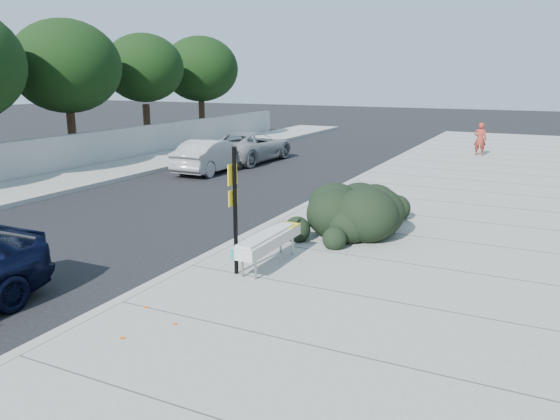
% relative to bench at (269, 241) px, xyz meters
% --- Properties ---
extents(ground, '(120.00, 120.00, 0.00)m').
position_rel_bench_xyz_m(ground, '(-1.45, -0.70, -0.65)').
color(ground, black).
rests_on(ground, ground).
extents(sidewalk_near, '(11.20, 50.00, 0.15)m').
position_rel_bench_xyz_m(sidewalk_near, '(4.15, 4.30, -0.58)').
color(sidewalk_near, gray).
rests_on(sidewalk_near, ground).
extents(sidewalk_far, '(3.00, 50.00, 0.15)m').
position_rel_bench_xyz_m(sidewalk_far, '(-10.95, 4.30, -0.58)').
color(sidewalk_far, gray).
rests_on(sidewalk_far, ground).
extents(curb_near, '(0.22, 50.00, 0.17)m').
position_rel_bench_xyz_m(curb_near, '(-1.45, 4.30, -0.57)').
color(curb_near, '#9E9E99').
rests_on(curb_near, ground).
extents(curb_far, '(0.22, 50.00, 0.17)m').
position_rel_bench_xyz_m(curb_far, '(-9.45, 4.30, -0.57)').
color(curb_far, '#9E9E99').
rests_on(curb_far, ground).
extents(far_wall, '(0.30, 40.00, 1.50)m').
position_rel_bench_xyz_m(far_wall, '(-12.65, 4.30, 0.10)').
color(far_wall, '#9E9E99').
rests_on(far_wall, ground).
extents(tree_far_d, '(4.60, 4.60, 6.16)m').
position_rel_bench_xyz_m(tree_far_d, '(-13.95, 8.30, 3.54)').
color(tree_far_d, '#332114').
rests_on(tree_far_d, ground).
extents(tree_far_e, '(4.00, 4.00, 5.90)m').
position_rel_bench_xyz_m(tree_far_e, '(-13.95, 13.30, 3.53)').
color(tree_far_e, '#332114').
rests_on(tree_far_e, ground).
extents(tree_far_f, '(4.40, 4.40, 6.07)m').
position_rel_bench_xyz_m(tree_far_f, '(-13.95, 18.30, 3.54)').
color(tree_far_f, '#332114').
rests_on(tree_far_f, ground).
extents(bench, '(0.45, 2.11, 0.63)m').
position_rel_bench_xyz_m(bench, '(0.00, 0.00, 0.00)').
color(bench, gray).
rests_on(bench, sidewalk_near).
extents(bike_rack, '(0.08, 0.60, 0.87)m').
position_rel_bench_xyz_m(bike_rack, '(0.79, 2.73, 0.02)').
color(bike_rack, black).
rests_on(bike_rack, sidewalk_near).
extents(sign_post, '(0.10, 0.28, 2.42)m').
position_rel_bench_xyz_m(sign_post, '(-0.35, -0.70, 0.88)').
color(sign_post, black).
rests_on(sign_post, sidewalk_near).
extents(hedge, '(2.94, 3.94, 1.33)m').
position_rel_bench_xyz_m(hedge, '(0.60, 3.28, 0.16)').
color(hedge, black).
rests_on(hedge, sidewalk_near).
extents(wagon_silver, '(1.49, 4.08, 1.33)m').
position_rel_bench_xyz_m(wagon_silver, '(-7.45, 9.41, 0.02)').
color(wagon_silver, '#A7A8AC').
rests_on(wagon_silver, ground).
extents(suv_silver, '(2.40, 4.98, 1.37)m').
position_rel_bench_xyz_m(suv_silver, '(-7.45, 12.57, 0.03)').
color(suv_silver, '#9EA0A3').
rests_on(suv_silver, ground).
extents(pedestrian, '(0.58, 0.40, 1.54)m').
position_rel_bench_xyz_m(pedestrian, '(1.84, 18.09, 0.27)').
color(pedestrian, maroon).
rests_on(pedestrian, sidewalk_near).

